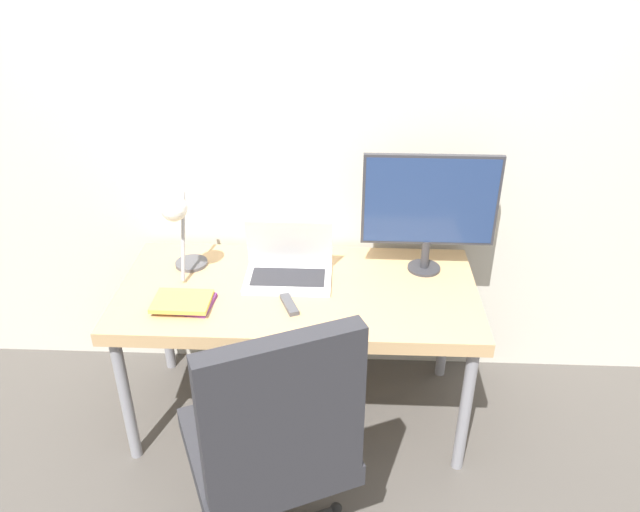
# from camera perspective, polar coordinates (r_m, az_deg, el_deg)

# --- Properties ---
(ground_plane) EXTENTS (12.00, 12.00, 0.00)m
(ground_plane) POSITION_cam_1_polar(r_m,az_deg,el_deg) (2.89, -2.38, -19.00)
(ground_plane) COLOR #514C47
(wall_back) EXTENTS (8.00, 0.05, 2.60)m
(wall_back) POSITION_cam_1_polar(r_m,az_deg,el_deg) (2.84, -1.59, 11.94)
(wall_back) COLOR beige
(wall_back) RESTS_ON ground_plane
(desk) EXTENTS (1.55, 0.74, 0.71)m
(desk) POSITION_cam_1_polar(r_m,az_deg,el_deg) (2.73, -2.03, -3.97)
(desk) COLOR tan
(desk) RESTS_ON ground_plane
(laptop) EXTENTS (0.38, 0.25, 0.26)m
(laptop) POSITION_cam_1_polar(r_m,az_deg,el_deg) (2.75, -2.90, -0.99)
(laptop) COLOR silver
(laptop) RESTS_ON desk
(monitor) EXTENTS (0.58, 0.15, 0.55)m
(monitor) POSITION_cam_1_polar(r_m,az_deg,el_deg) (2.72, 10.01, 4.65)
(monitor) COLOR #333338
(monitor) RESTS_ON desk
(desk_lamp) EXTENTS (0.15, 0.29, 0.42)m
(desk_lamp) POSITION_cam_1_polar(r_m,az_deg,el_deg) (2.68, -12.85, 3.10)
(desk_lamp) COLOR #4C4C51
(desk_lamp) RESTS_ON desk
(office_chair) EXTENTS (0.70, 0.68, 1.10)m
(office_chair) POSITION_cam_1_polar(r_m,az_deg,el_deg) (2.17, -4.28, -16.30)
(office_chair) COLOR black
(office_chair) RESTS_ON ground_plane
(book_stack) EXTENTS (0.25, 0.20, 0.04)m
(book_stack) POSITION_cam_1_polar(r_m,az_deg,el_deg) (2.63, -12.40, -4.12)
(book_stack) COLOR #753384
(book_stack) RESTS_ON desk
(tv_remote) EXTENTS (0.09, 0.15, 0.02)m
(tv_remote) POSITION_cam_1_polar(r_m,az_deg,el_deg) (2.57, -2.83, -4.46)
(tv_remote) COLOR #4C4C51
(tv_remote) RESTS_ON desk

